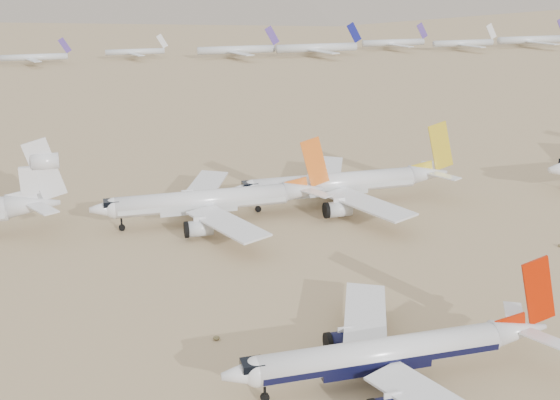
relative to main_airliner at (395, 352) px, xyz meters
name	(u,v)px	position (x,y,z in m)	size (l,w,h in m)	color
ground	(459,362)	(10.36, 1.59, -4.16)	(7000.00, 7000.00, 0.00)	#967B57
main_airliner	(395,352)	(0.00, 0.00, 0.00)	(42.84, 41.84, 15.12)	silver
row2_gold_tail	(343,183)	(17.31, 66.07, 0.70)	(48.75, 47.68, 17.36)	silver
row2_orange_tail	(212,201)	(-12.25, 62.63, 0.51)	(46.57, 45.56, 16.61)	silver
distant_storage_row	(302,47)	(81.94, 310.09, 0.31)	(629.02, 62.94, 15.71)	silver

